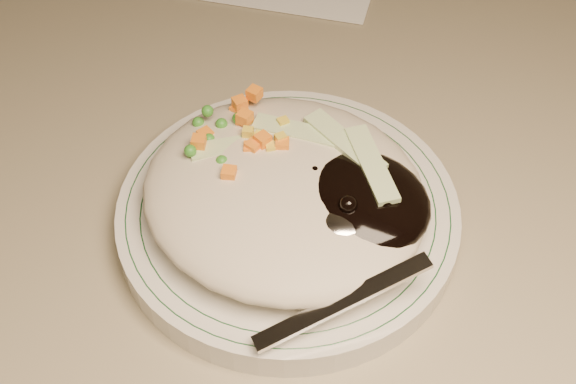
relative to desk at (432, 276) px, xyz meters
The scene contains 4 objects.
desk is the anchor object (origin of this frame).
plate 0.27m from the desk, 113.93° to the right, with size 0.23×0.23×0.02m, color silver.
plate_rim 0.28m from the desk, 113.93° to the right, with size 0.22×0.22×0.00m.
meal 0.30m from the desk, 112.50° to the right, with size 0.21×0.19×0.05m.
Camera 1 is at (0.11, 0.93, 1.18)m, focal length 50.00 mm.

